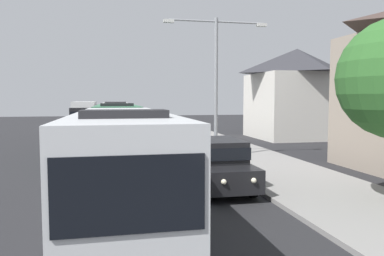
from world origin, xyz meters
The scene contains 7 objects.
bus_lead centered at (-1.30, 12.25, 1.69)m, with size 2.58×11.29×3.21m.
bus_second_in_line centered at (-1.30, 25.06, 1.69)m, with size 2.58×10.65×3.21m.
bus_middle centered at (-1.30, 37.24, 1.69)m, with size 2.58×12.31×3.21m.
white_suv centered at (2.40, 14.77, 1.03)m, with size 1.86×4.76×1.90m.
box_truck_oncoming centered at (-4.60, 43.64, 1.71)m, with size 2.35×7.63×3.15m.
streetlamp_mid centered at (4.10, 21.28, 4.92)m, with size 5.84×0.28×7.72m.
house_distant_gabled centered at (14.35, 31.68, 3.99)m, with size 7.66×7.38×7.83m.
Camera 1 is at (-1.53, 1.04, 3.43)m, focal length 35.17 mm.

